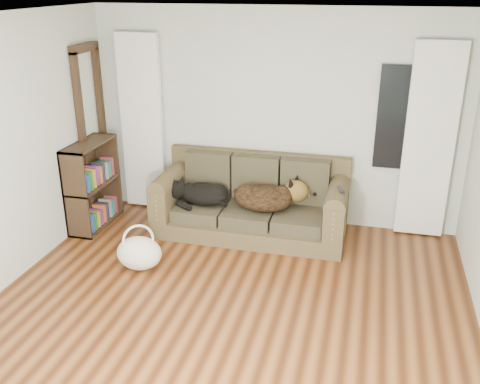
% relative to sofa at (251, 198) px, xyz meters
% --- Properties ---
extents(floor, '(5.00, 5.00, 0.00)m').
position_rel_sofa_xyz_m(floor, '(0.16, -1.97, -0.45)').
color(floor, '#3B1C0B').
rests_on(floor, ground).
extents(ceiling, '(5.00, 5.00, 0.00)m').
position_rel_sofa_xyz_m(ceiling, '(0.16, -1.97, 2.15)').
color(ceiling, white).
rests_on(ceiling, ground).
extents(wall_back, '(4.50, 0.04, 2.60)m').
position_rel_sofa_xyz_m(wall_back, '(0.16, 0.53, 0.85)').
color(wall_back, '#B7C0B5').
rests_on(wall_back, ground).
extents(curtain_left, '(0.55, 0.08, 2.25)m').
position_rel_sofa_xyz_m(curtain_left, '(-1.54, 0.45, 0.70)').
color(curtain_left, white).
rests_on(curtain_left, ground).
extents(curtain_right, '(0.55, 0.08, 2.25)m').
position_rel_sofa_xyz_m(curtain_right, '(1.96, 0.45, 0.70)').
color(curtain_right, white).
rests_on(curtain_right, ground).
extents(window_pane, '(0.50, 0.03, 1.20)m').
position_rel_sofa_xyz_m(window_pane, '(1.61, 0.50, 0.95)').
color(window_pane, black).
rests_on(window_pane, wall_back).
extents(door_casing, '(0.07, 0.60, 2.10)m').
position_rel_sofa_xyz_m(door_casing, '(-2.04, 0.07, 0.60)').
color(door_casing, black).
rests_on(door_casing, ground).
extents(sofa, '(2.25, 0.97, 0.92)m').
position_rel_sofa_xyz_m(sofa, '(0.00, 0.00, 0.00)').
color(sofa, '#3B321E').
rests_on(sofa, floor).
extents(dog_black_lab, '(0.65, 0.48, 0.26)m').
position_rel_sofa_xyz_m(dog_black_lab, '(-0.59, -0.07, 0.03)').
color(dog_black_lab, black).
rests_on(dog_black_lab, sofa).
extents(dog_shepherd, '(0.75, 0.54, 0.32)m').
position_rel_sofa_xyz_m(dog_shepherd, '(0.20, -0.04, 0.04)').
color(dog_shepherd, black).
rests_on(dog_shepherd, sofa).
extents(tv_remote, '(0.11, 0.20, 0.02)m').
position_rel_sofa_xyz_m(tv_remote, '(1.05, -0.17, 0.28)').
color(tv_remote, black).
rests_on(tv_remote, sofa).
extents(tote_bag, '(0.57, 0.50, 0.35)m').
position_rel_sofa_xyz_m(tote_bag, '(-0.95, -1.13, -0.29)').
color(tote_bag, silver).
rests_on(tote_bag, floor).
extents(bookshelf, '(0.43, 0.89, 1.07)m').
position_rel_sofa_xyz_m(bookshelf, '(-1.93, -0.25, 0.05)').
color(bookshelf, black).
rests_on(bookshelf, floor).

